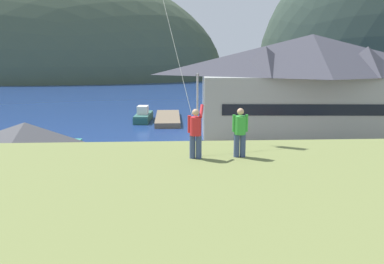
% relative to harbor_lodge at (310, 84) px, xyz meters
% --- Properties ---
extents(ground_plane, '(600.00, 600.00, 0.00)m').
position_rel_harbor_lodge_xyz_m(ground_plane, '(-13.73, -20.88, -5.93)').
color(ground_plane, '#66604C').
extents(parking_lot_pad, '(40.00, 20.00, 0.10)m').
position_rel_harbor_lodge_xyz_m(parking_lot_pad, '(-13.73, -15.88, -5.88)').
color(parking_lot_pad, gray).
rests_on(parking_lot_pad, ground).
extents(bay_water, '(360.00, 84.00, 0.03)m').
position_rel_harbor_lodge_xyz_m(bay_water, '(-13.73, 39.12, -5.91)').
color(bay_water, navy).
rests_on(bay_water, ground).
extents(far_hill_west_ridge, '(127.69, 52.68, 73.77)m').
position_rel_harbor_lodge_xyz_m(far_hill_west_ridge, '(-61.42, 93.29, -5.93)').
color(far_hill_west_ridge, '#42513D').
rests_on(far_hill_west_ridge, ground).
extents(far_hill_east_peak, '(86.06, 62.35, 93.69)m').
position_rel_harbor_lodge_xyz_m(far_hill_east_peak, '(57.99, 96.01, -5.93)').
color(far_hill_east_peak, '#2D3D33').
rests_on(far_hill_east_peak, ground).
extents(harbor_lodge, '(25.01, 11.87, 11.14)m').
position_rel_harbor_lodge_xyz_m(harbor_lodge, '(0.00, 0.00, 0.00)').
color(harbor_lodge, '#999E99').
rests_on(harbor_lodge, ground).
extents(storage_shed_near_lot, '(6.83, 5.21, 4.99)m').
position_rel_harbor_lodge_xyz_m(storage_shed_near_lot, '(-24.39, -16.95, -3.34)').
color(storage_shed_near_lot, '#338475').
rests_on(storage_shed_near_lot, ground).
extents(wharf_dock, '(3.20, 11.16, 0.70)m').
position_rel_harbor_lodge_xyz_m(wharf_dock, '(-15.48, 11.41, -5.58)').
color(wharf_dock, '#70604C').
rests_on(wharf_dock, ground).
extents(moored_boat_wharfside, '(2.40, 6.16, 2.16)m').
position_rel_harbor_lodge_xyz_m(moored_boat_wharfside, '(-18.77, 11.37, -5.21)').
color(moored_boat_wharfside, '#23564C').
rests_on(moored_boat_wharfside, ground).
extents(parked_car_mid_row_near, '(4.21, 2.07, 1.82)m').
position_rel_harbor_lodge_xyz_m(parked_car_mid_row_near, '(-4.08, -14.78, -4.86)').
color(parked_car_mid_row_near, red).
rests_on(parked_car_mid_row_near, parking_lot_pad).
extents(parked_car_back_row_right, '(4.21, 2.07, 1.82)m').
position_rel_harbor_lodge_xyz_m(parked_car_back_row_right, '(-10.35, -20.84, -4.86)').
color(parked_car_back_row_right, red).
rests_on(parked_car_back_row_right, parking_lot_pad).
extents(parked_car_mid_row_far, '(4.31, 2.27, 1.82)m').
position_rel_harbor_lodge_xyz_m(parked_car_mid_row_far, '(-10.55, -15.11, -4.86)').
color(parked_car_mid_row_far, '#B28923').
rests_on(parked_car_mid_row_far, parking_lot_pad).
extents(parked_car_lone_by_shed, '(4.21, 2.07, 1.82)m').
position_rel_harbor_lodge_xyz_m(parked_car_lone_by_shed, '(0.60, -14.70, -4.86)').
color(parked_car_lone_by_shed, black).
rests_on(parked_car_lone_by_shed, parking_lot_pad).
extents(parked_car_back_row_left, '(4.31, 2.28, 1.82)m').
position_rel_harbor_lodge_xyz_m(parked_car_back_row_left, '(-17.74, -19.52, -4.86)').
color(parked_car_back_row_left, slate).
rests_on(parked_car_back_row_left, parking_lot_pad).
extents(parked_car_front_row_silver, '(4.22, 2.10, 1.82)m').
position_rel_harbor_lodge_xyz_m(parked_car_front_row_silver, '(-2.39, -20.14, -4.86)').
color(parked_car_front_row_silver, slate).
rests_on(parked_car_front_row_silver, parking_lot_pad).
extents(parking_light_pole, '(0.24, 0.78, 7.58)m').
position_rel_harbor_lodge_xyz_m(parking_light_pole, '(-12.87, -10.32, -1.49)').
color(parking_light_pole, '#ADADB2').
rests_on(parking_light_pole, parking_lot_pad).
extents(person_kite_flyer, '(0.58, 0.63, 1.86)m').
position_rel_harbor_lodge_xyz_m(person_kite_flyer, '(-14.17, -29.26, 0.86)').
color(person_kite_flyer, '#384770').
rests_on(person_kite_flyer, grassy_hill_foreground).
extents(person_companion, '(0.55, 0.40, 1.74)m').
position_rel_harbor_lodge_xyz_m(person_companion, '(-12.61, -29.16, 0.85)').
color(person_companion, '#384770').
rests_on(person_companion, grassy_hill_foreground).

